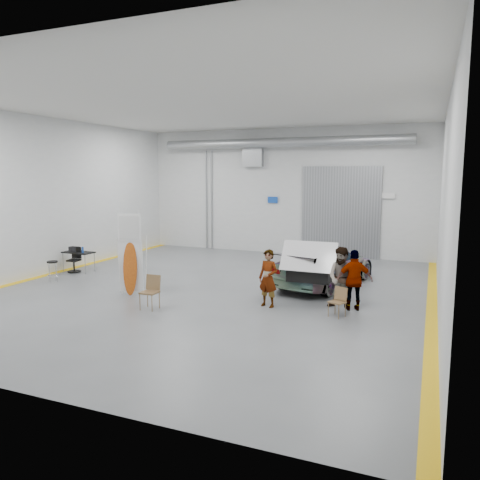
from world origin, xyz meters
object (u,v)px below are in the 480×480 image
at_px(person_b, 342,278).
at_px(folding_chair_far, 337,308).
at_px(office_chair, 75,261).
at_px(surfboard_display, 129,260).
at_px(work_table, 77,252).
at_px(shop_stool, 53,272).
at_px(folding_chair_near, 150,299).
at_px(person_c, 354,280).
at_px(sedan_car, 324,264).
at_px(person_a, 268,278).

relative_size(person_b, folding_chair_far, 2.25).
bearing_deg(office_chair, surfboard_display, -36.17).
bearing_deg(work_table, surfboard_display, -29.01).
xyz_separation_m(person_b, shop_stool, (-10.19, -0.57, -0.52)).
relative_size(folding_chair_near, work_table, 0.76).
relative_size(folding_chair_far, office_chair, 0.82).
bearing_deg(person_c, folding_chair_near, 2.26).
xyz_separation_m(sedan_car, folding_chair_near, (-3.95, -4.91, -0.41)).
xyz_separation_m(person_a, work_table, (-8.65, 1.86, -0.06)).
height_order(person_a, surfboard_display, surfboard_display).
bearing_deg(office_chair, person_c, -14.60).
bearing_deg(work_table, sedan_car, 8.89).
bearing_deg(folding_chair_far, surfboard_display, -156.13).
bearing_deg(person_c, person_a, -5.36).
relative_size(person_c, folding_chair_far, 2.18).
xyz_separation_m(sedan_car, office_chair, (-9.56, -1.65, -0.29)).
xyz_separation_m(folding_chair_near, work_table, (-5.62, 3.42, 0.48)).
distance_m(person_b, office_chair, 10.75).
bearing_deg(shop_stool, sedan_car, 20.22).
xyz_separation_m(person_a, shop_stool, (-8.15, 0.02, -0.46)).
distance_m(sedan_car, person_c, 3.13).
relative_size(sedan_car, shop_stool, 6.46).
distance_m(folding_chair_far, shop_stool, 10.21).
xyz_separation_m(surfboard_display, work_table, (-4.09, 2.27, -0.34)).
height_order(sedan_car, surfboard_display, surfboard_display).
height_order(sedan_car, folding_chair_near, sedan_car).
distance_m(person_c, folding_chair_near, 5.85).
height_order(sedan_car, shop_stool, sedan_car).
height_order(folding_chair_far, shop_stool, folding_chair_far).
bearing_deg(surfboard_display, shop_stool, 158.12).
distance_m(sedan_car, person_b, 2.99).
distance_m(surfboard_display, folding_chair_near, 2.08).
distance_m(person_c, surfboard_display, 7.01).
height_order(person_b, office_chair, person_b).
relative_size(person_a, folding_chair_far, 2.12).
relative_size(sedan_car, person_c, 2.83).
relative_size(person_a, person_b, 0.94).
height_order(person_a, folding_chair_far, person_a).
xyz_separation_m(folding_chair_far, work_table, (-10.71, 2.09, 0.54)).
bearing_deg(sedan_car, folding_chair_near, 64.93).
bearing_deg(person_c, folding_chair_far, 49.28).
bearing_deg(person_a, surfboard_display, -160.12).
bearing_deg(shop_stool, office_chair, 106.24).
bearing_deg(shop_stool, person_b, 3.22).
height_order(surfboard_display, office_chair, surfboard_display).
relative_size(shop_stool, work_table, 0.60).
distance_m(folding_chair_far, work_table, 10.92).
xyz_separation_m(sedan_car, work_table, (-9.57, -1.50, 0.07)).
bearing_deg(person_a, folding_chair_near, -138.10).
xyz_separation_m(person_a, office_chair, (-8.65, 1.71, -0.42)).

